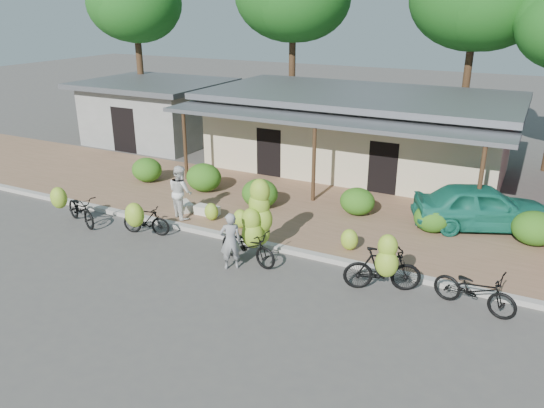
# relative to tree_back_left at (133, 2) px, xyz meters

# --- Properties ---
(ground) EXTENTS (100.00, 100.00, 0.00)m
(ground) POSITION_rel_tree_back_left_xyz_m (13.69, -13.11, -6.96)
(ground) COLOR #4F4D4A
(ground) RESTS_ON ground
(sidewalk) EXTENTS (60.00, 6.00, 0.12)m
(sidewalk) POSITION_rel_tree_back_left_xyz_m (13.69, -8.11, -6.90)
(sidewalk) COLOR #92694E
(sidewalk) RESTS_ON ground
(curb) EXTENTS (60.00, 0.25, 0.15)m
(curb) POSITION_rel_tree_back_left_xyz_m (13.69, -11.11, -6.88)
(curb) COLOR #A8A399
(curb) RESTS_ON ground
(shop_main) EXTENTS (13.00, 8.50, 3.35)m
(shop_main) POSITION_rel_tree_back_left_xyz_m (13.69, -2.18, -5.23)
(shop_main) COLOR #C2BB93
(shop_main) RESTS_ON ground
(shop_grey) EXTENTS (7.00, 6.00, 3.15)m
(shop_grey) POSITION_rel_tree_back_left_xyz_m (2.69, -2.12, -5.34)
(shop_grey) COLOR gray
(shop_grey) RESTS_ON ground
(tree_back_left) EXTENTS (5.19, 5.07, 8.89)m
(tree_back_left) POSITION_rel_tree_back_left_xyz_m (0.00, 0.00, 0.00)
(tree_back_left) COLOR #442A1B
(tree_back_left) RESTS_ON ground
(hedge_0) EXTENTS (1.24, 1.11, 0.97)m
(hedge_0) POSITION_rel_tree_back_left_xyz_m (6.87, -8.01, -6.35)
(hedge_0) COLOR #295A14
(hedge_0) RESTS_ON sidewalk
(hedge_1) EXTENTS (1.37, 1.23, 1.07)m
(hedge_1) POSITION_rel_tree_back_left_xyz_m (9.56, -7.93, -6.30)
(hedge_1) COLOR #295A14
(hedge_1) RESTS_ON sidewalk
(hedge_2) EXTENTS (1.30, 1.17, 1.01)m
(hedge_2) POSITION_rel_tree_back_left_xyz_m (12.29, -8.49, -6.33)
(hedge_2) COLOR #295A14
(hedge_2) RESTS_ON sidewalk
(hedge_3) EXTENTS (1.19, 1.07, 0.93)m
(hedge_3) POSITION_rel_tree_back_left_xyz_m (15.56, -7.59, -6.37)
(hedge_3) COLOR #295A14
(hedge_3) RESTS_ON sidewalk
(hedge_4) EXTENTS (1.13, 1.02, 0.88)m
(hedge_4) POSITION_rel_tree_back_left_xyz_m (18.11, -7.91, -6.40)
(hedge_4) COLOR #295A14
(hedge_4) RESTS_ON sidewalk
(hedge_5) EXTENTS (1.31, 1.18, 1.02)m
(hedge_5) POSITION_rel_tree_back_left_xyz_m (21.01, -7.51, -6.32)
(hedge_5) COLOR #295A14
(hedge_5) RESTS_ON sidewalk
(bike_far_left) EXTENTS (2.04, 1.51, 1.42)m
(bike_far_left) POSITION_rel_tree_back_left_xyz_m (7.57, -12.33, -6.38)
(bike_far_left) COLOR black
(bike_far_left) RESTS_ON ground
(bike_left) EXTENTS (1.65, 1.28, 1.29)m
(bike_left) POSITION_rel_tree_back_left_xyz_m (10.11, -12.13, -6.36)
(bike_left) COLOR black
(bike_left) RESTS_ON ground
(bike_center) EXTENTS (2.02, 1.34, 2.34)m
(bike_center) POSITION_rel_tree_back_left_xyz_m (13.94, -11.96, -6.08)
(bike_center) COLOR black
(bike_center) RESTS_ON ground
(bike_right) EXTENTS (2.02, 1.46, 1.80)m
(bike_right) POSITION_rel_tree_back_left_xyz_m (17.73, -12.10, -6.24)
(bike_right) COLOR black
(bike_right) RESTS_ON ground
(bike_far_right) EXTENTS (2.09, 1.12, 1.04)m
(bike_far_right) POSITION_rel_tree_back_left_xyz_m (19.90, -11.89, -6.43)
(bike_far_right) COLOR black
(bike_far_right) RESTS_ON ground
(loose_banana_a) EXTENTS (0.47, 0.40, 0.59)m
(loose_banana_a) POSITION_rel_tree_back_left_xyz_m (11.42, -10.28, -6.54)
(loose_banana_a) COLOR #94C230
(loose_banana_a) RESTS_ON sidewalk
(loose_banana_b) EXTENTS (0.50, 0.43, 0.63)m
(loose_banana_b) POSITION_rel_tree_back_left_xyz_m (12.62, -10.40, -6.52)
(loose_banana_b) COLOR #94C230
(loose_banana_b) RESTS_ON sidewalk
(loose_banana_c) EXTENTS (0.51, 0.44, 0.64)m
(loose_banana_c) POSITION_rel_tree_back_left_xyz_m (16.25, -10.36, -6.51)
(loose_banana_c) COLOR #94C230
(loose_banana_c) RESTS_ON sidewalk
(sack_near) EXTENTS (0.86, 0.41, 0.30)m
(sack_near) POSITION_rel_tree_back_left_xyz_m (11.02, -9.94, -6.69)
(sack_near) COLOR silver
(sack_near) RESTS_ON sidewalk
(sack_far) EXTENTS (0.83, 0.74, 0.28)m
(sack_far) POSITION_rel_tree_back_left_xyz_m (10.10, -9.93, -6.70)
(sack_far) COLOR silver
(sack_far) RESTS_ON sidewalk
(vendor) EXTENTS (0.71, 0.68, 1.63)m
(vendor) POSITION_rel_tree_back_left_xyz_m (13.65, -12.72, -6.14)
(vendor) COLOR gray
(vendor) RESTS_ON ground
(bystander) EXTENTS (1.10, 1.02, 1.80)m
(bystander) POSITION_rel_tree_back_left_xyz_m (10.39, -10.51, -5.94)
(bystander) COLOR silver
(bystander) RESTS_ON sidewalk
(teal_van) EXTENTS (4.59, 3.24, 1.45)m
(teal_van) POSITION_rel_tree_back_left_xyz_m (19.45, -6.91, -6.11)
(teal_van) COLOR #1A755E
(teal_van) RESTS_ON sidewalk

